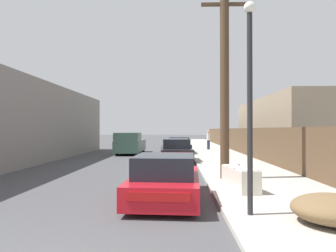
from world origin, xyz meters
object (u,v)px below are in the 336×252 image
Objects in this scene: discarded_fridge at (240,178)px; car_parked_far at (179,146)px; pedestrian at (208,140)px; car_parked_mid at (176,151)px; utility_pole at (225,79)px; street_lamp at (250,91)px; parked_sports_car_red at (166,180)px; pickup_truck at (130,143)px; brush_pile at (333,209)px.

discarded_fridge is 15.39m from car_parked_far.
car_parked_far is 2.64× the size of pedestrian.
pedestrian reaches higher than car_parked_mid.
car_parked_mid is at bearing 105.58° from utility_pole.
car_parked_mid is at bearing 98.26° from street_lamp.
discarded_fridge is at bearing -80.52° from car_parked_mid.
pickup_truck is at bearing 105.35° from parked_sports_car_red.
parked_sports_car_red is 0.79× the size of pickup_truck.
parked_sports_car_red is at bearing 145.37° from brush_pile.
car_parked_far is 0.63× the size of utility_pole.
brush_pile is at bearing -89.48° from pedestrian.
utility_pole reaches higher than brush_pile.
car_parked_far is 18.84m from brush_pile.
utility_pole is 5.04m from street_lamp.
pedestrian is (3.03, 9.80, 0.38)m from car_parked_mid.
parked_sports_car_red is 0.89× the size of car_parked_far.
street_lamp reaches higher than pedestrian.
car_parked_far is at bearing 94.84° from street_lamp.
pickup_truck reaches higher than car_parked_far.
brush_pile is 0.91× the size of pedestrian.
parked_sports_car_red is 5.07m from utility_pole.
discarded_fridge is 3.52m from brush_pile.
brush_pile is at bearing -84.05° from car_parked_far.
parked_sports_car_red is 0.95× the size of car_parked_mid.
discarded_fridge is at bearing -92.91° from pedestrian.
brush_pile is at bearing -78.73° from car_parked_mid.
discarded_fridge is 0.37× the size of street_lamp.
utility_pole reaches higher than car_parked_far.
car_parked_far is 18.20m from street_lamp.
pedestrian is (1.10, 16.74, -2.91)m from utility_pole.
discarded_fridge is 0.40× the size of car_parked_mid.
brush_pile is (1.30, -5.51, -3.54)m from utility_pole.
car_parked_mid is at bearing 123.34° from pickup_truck.
utility_pole is at bearing 103.27° from brush_pile.
car_parked_mid is at bearing 91.43° from parked_sports_car_red.
discarded_fridge is 0.42× the size of parked_sports_car_red.
utility_pole is (2.16, 3.12, 3.37)m from parked_sports_car_red.
brush_pile is (3.46, -2.39, -0.17)m from parked_sports_car_red.
street_lamp is at bearing -93.46° from pedestrian.
street_lamp is at bearing 158.66° from brush_pile.
utility_pole reaches higher than parked_sports_car_red.
parked_sports_car_red is at bearing 137.27° from street_lamp.
utility_pole is at bearing 114.27° from pickup_truck.
street_lamp is at bearing -88.48° from car_parked_far.
parked_sports_car_red reaches higher than brush_pile.
utility_pole is 6.68m from brush_pile.
car_parked_far is at bearing -174.04° from pickup_truck.
street_lamp reaches higher than parked_sports_car_red.
car_parked_far is at bearing 91.22° from parked_sports_car_red.
car_parked_mid is 0.94× the size of street_lamp.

